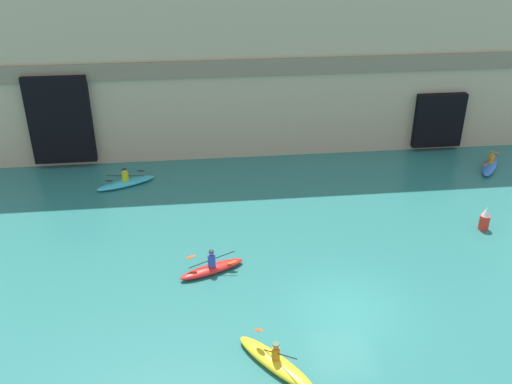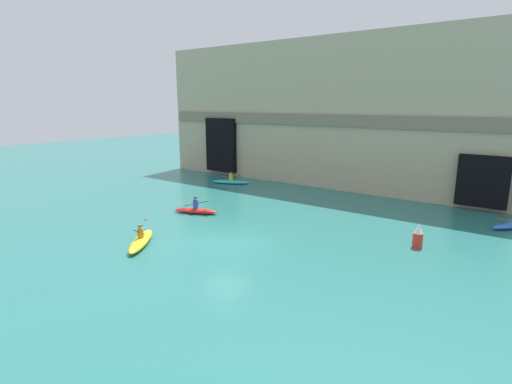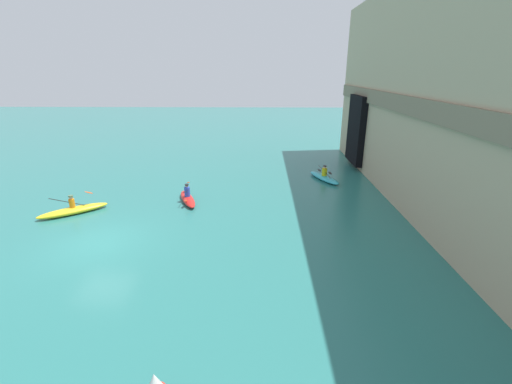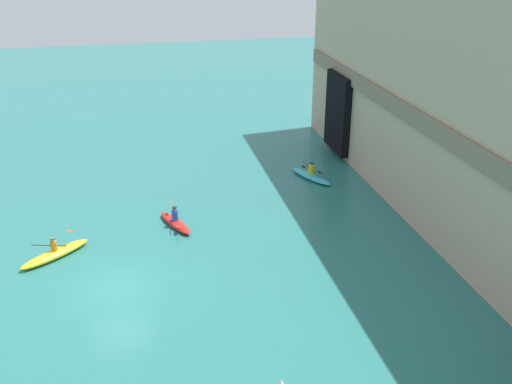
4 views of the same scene
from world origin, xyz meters
TOP-DOWN VIEW (x-y plane):
  - ground_plane at (0.00, 0.00)m, footprint 120.00×120.00m
  - cliff_bluff at (-1.62, 17.98)m, footprint 35.95×6.50m
  - kayak_red at (-5.17, 3.01)m, footprint 2.97×1.73m
  - kayak_cyan at (-9.62, 11.83)m, footprint 3.36×2.11m
  - kayak_yellow at (-3.23, -2.82)m, footprint 2.74×3.27m

SIDE VIEW (x-z plane):
  - ground_plane at x=0.00m, z-range 0.00..0.00m
  - kayak_cyan at x=-9.62m, z-range -0.32..0.74m
  - kayak_yellow at x=-3.23m, z-range -0.36..0.80m
  - kayak_red at x=-5.17m, z-range -0.32..0.78m
  - cliff_bluff at x=-1.62m, z-range -0.03..12.22m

